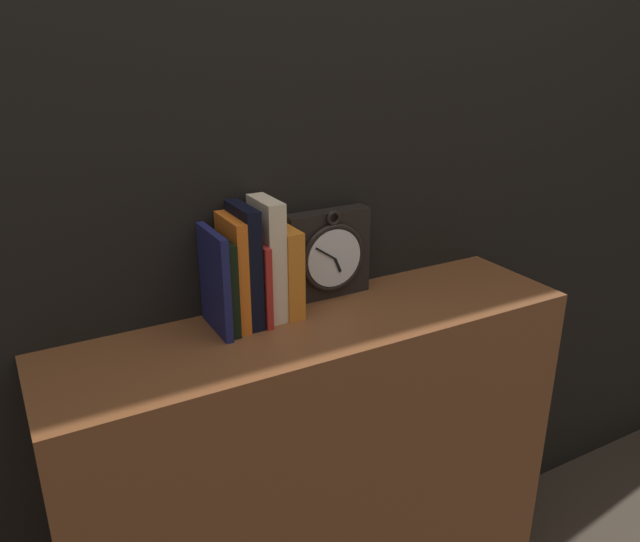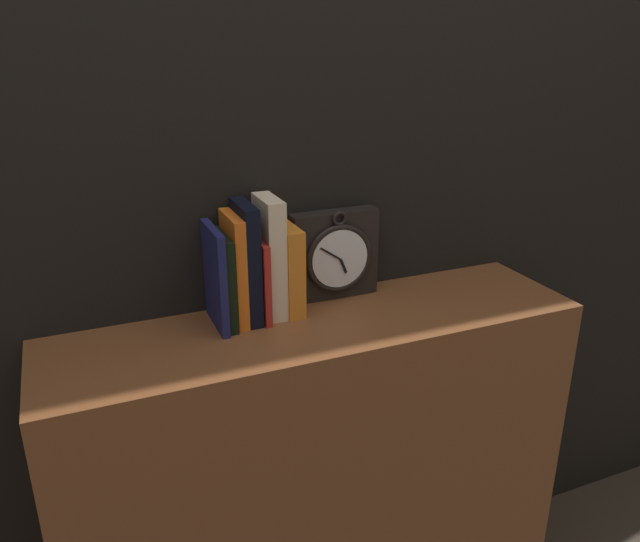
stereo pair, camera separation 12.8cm
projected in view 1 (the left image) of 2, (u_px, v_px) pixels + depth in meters
The scene contains 10 objects.
wall_back at pixel (279, 121), 1.33m from camera, with size 6.00×0.05×2.60m.
bookshelf at pixel (320, 492), 1.49m from camera, with size 1.16×0.31×0.90m.
clock at pixel (328, 254), 1.42m from camera, with size 0.20×0.06×0.21m.
book_slot0_navy at pixel (215, 282), 1.25m from camera, with size 0.02×0.14×0.21m.
book_slot1_black at pixel (223, 283), 1.27m from camera, with size 0.02×0.13×0.20m.
book_slot2_orange at pixel (233, 272), 1.28m from camera, with size 0.02×0.13×0.23m.
book_slot3_black at pixel (245, 265), 1.29m from camera, with size 0.03×0.12×0.25m.
book_slot4_red at pixel (257, 281), 1.31m from camera, with size 0.01×0.13×0.18m.
book_slot5_cream at pixel (267, 259), 1.31m from camera, with size 0.04×0.11×0.26m.
book_slot6_orange at pixel (285, 270), 1.34m from camera, with size 0.04×0.12×0.19m.
Camera 1 is at (-0.58, -1.05, 1.48)m, focal length 35.00 mm.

